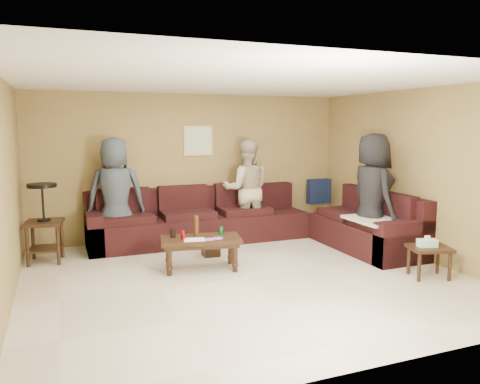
{
  "coord_description": "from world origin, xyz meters",
  "views": [
    {
      "loc": [
        -2.21,
        -5.43,
        1.96
      ],
      "look_at": [
        0.25,
        0.85,
        1.0
      ],
      "focal_mm": 35.0,
      "sensor_mm": 36.0,
      "label": 1
    }
  ],
  "objects_px": {
    "waste_bin": "(211,246)",
    "person_middle": "(246,189)",
    "person_right": "(372,195)",
    "end_table_left": "(44,221)",
    "person_left": "(116,194)",
    "sectional_sofa": "(257,225)",
    "coffee_table": "(201,242)",
    "side_table_right": "(429,250)"
  },
  "relations": [
    {
      "from": "sectional_sofa",
      "to": "waste_bin",
      "type": "bearing_deg",
      "value": -158.7
    },
    {
      "from": "waste_bin",
      "to": "person_middle",
      "type": "xyz_separation_m",
      "value": [
        0.92,
        0.85,
        0.72
      ]
    },
    {
      "from": "end_table_left",
      "to": "waste_bin",
      "type": "xyz_separation_m",
      "value": [
        2.32,
        -0.55,
        -0.45
      ]
    },
    {
      "from": "sectional_sofa",
      "to": "person_middle",
      "type": "distance_m",
      "value": 0.73
    },
    {
      "from": "coffee_table",
      "to": "side_table_right",
      "type": "xyz_separation_m",
      "value": [
        2.65,
        -1.41,
        -0.02
      ]
    },
    {
      "from": "side_table_right",
      "to": "waste_bin",
      "type": "height_order",
      "value": "side_table_right"
    },
    {
      "from": "side_table_right",
      "to": "person_right",
      "type": "bearing_deg",
      "value": 89.77
    },
    {
      "from": "end_table_left",
      "to": "person_middle",
      "type": "bearing_deg",
      "value": 5.2
    },
    {
      "from": "waste_bin",
      "to": "person_middle",
      "type": "height_order",
      "value": "person_middle"
    },
    {
      "from": "side_table_right",
      "to": "person_right",
      "type": "height_order",
      "value": "person_right"
    },
    {
      "from": "person_middle",
      "to": "waste_bin",
      "type": "bearing_deg",
      "value": 57.27
    },
    {
      "from": "waste_bin",
      "to": "person_right",
      "type": "xyz_separation_m",
      "value": [
        2.31,
        -0.8,
        0.78
      ]
    },
    {
      "from": "waste_bin",
      "to": "side_table_right",
      "type": "bearing_deg",
      "value": -41.13
    },
    {
      "from": "person_middle",
      "to": "person_right",
      "type": "distance_m",
      "value": 2.16
    },
    {
      "from": "waste_bin",
      "to": "person_right",
      "type": "relative_size",
      "value": 0.16
    },
    {
      "from": "end_table_left",
      "to": "waste_bin",
      "type": "distance_m",
      "value": 2.43
    },
    {
      "from": "end_table_left",
      "to": "person_right",
      "type": "xyz_separation_m",
      "value": [
        4.64,
        -1.35,
        0.33
      ]
    },
    {
      "from": "person_left",
      "to": "person_right",
      "type": "bearing_deg",
      "value": 163.11
    },
    {
      "from": "coffee_table",
      "to": "waste_bin",
      "type": "distance_m",
      "value": 0.73
    },
    {
      "from": "person_middle",
      "to": "person_right",
      "type": "height_order",
      "value": "person_right"
    },
    {
      "from": "side_table_right",
      "to": "person_right",
      "type": "distance_m",
      "value": 1.34
    },
    {
      "from": "person_left",
      "to": "person_middle",
      "type": "xyz_separation_m",
      "value": [
        2.2,
        -0.01,
        -0.03
      ]
    },
    {
      "from": "sectional_sofa",
      "to": "coffee_table",
      "type": "xyz_separation_m",
      "value": [
        -1.26,
        -0.96,
        0.06
      ]
    },
    {
      "from": "person_left",
      "to": "sectional_sofa",
      "type": "bearing_deg",
      "value": 175.13
    },
    {
      "from": "side_table_right",
      "to": "person_middle",
      "type": "xyz_separation_m",
      "value": [
        -1.38,
        2.86,
        0.5
      ]
    },
    {
      "from": "end_table_left",
      "to": "waste_bin",
      "type": "height_order",
      "value": "end_table_left"
    },
    {
      "from": "person_right",
      "to": "end_table_left",
      "type": "bearing_deg",
      "value": 77.5
    },
    {
      "from": "waste_bin",
      "to": "person_middle",
      "type": "distance_m",
      "value": 1.45
    },
    {
      "from": "end_table_left",
      "to": "person_left",
      "type": "xyz_separation_m",
      "value": [
        1.05,
        0.3,
        0.3
      ]
    },
    {
      "from": "coffee_table",
      "to": "person_left",
      "type": "relative_size",
      "value": 0.65
    },
    {
      "from": "waste_bin",
      "to": "person_left",
      "type": "bearing_deg",
      "value": 146.15
    },
    {
      "from": "sectional_sofa",
      "to": "end_table_left",
      "type": "bearing_deg",
      "value": 176.6
    },
    {
      "from": "coffee_table",
      "to": "end_table_left",
      "type": "bearing_deg",
      "value": 149.86
    },
    {
      "from": "person_left",
      "to": "person_middle",
      "type": "height_order",
      "value": "person_left"
    },
    {
      "from": "waste_bin",
      "to": "person_right",
      "type": "height_order",
      "value": "person_right"
    },
    {
      "from": "coffee_table",
      "to": "person_middle",
      "type": "bearing_deg",
      "value": 48.99
    },
    {
      "from": "end_table_left",
      "to": "person_middle",
      "type": "height_order",
      "value": "person_middle"
    },
    {
      "from": "person_middle",
      "to": "end_table_left",
      "type": "bearing_deg",
      "value": 19.97
    },
    {
      "from": "end_table_left",
      "to": "person_middle",
      "type": "xyz_separation_m",
      "value": [
        3.25,
        0.3,
        0.27
      ]
    },
    {
      "from": "person_right",
      "to": "sectional_sofa",
      "type": "bearing_deg",
      "value": 53.99
    },
    {
      "from": "sectional_sofa",
      "to": "waste_bin",
      "type": "distance_m",
      "value": 1.0
    },
    {
      "from": "side_table_right",
      "to": "person_middle",
      "type": "distance_m",
      "value": 3.22
    }
  ]
}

